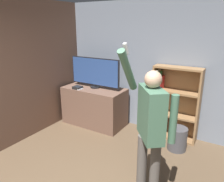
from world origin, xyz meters
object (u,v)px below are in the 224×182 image
object	(u,v)px
television	(95,72)
waste_bin	(177,139)
bookshelf	(170,105)
person	(150,124)
game_console	(78,88)

from	to	relation	value
television	waste_bin	distance (m)	2.19
television	bookshelf	bearing A→B (deg)	8.38
bookshelf	person	distance (m)	1.81
bookshelf	person	bearing A→B (deg)	-82.01
game_console	person	bearing A→B (deg)	-29.44
television	game_console	size ratio (longest dim) A/B	6.68
game_console	bookshelf	world-z (taller)	bookshelf
television	bookshelf	size ratio (longest dim) A/B	0.83
person	game_console	bearing A→B (deg)	-157.89
television	game_console	world-z (taller)	television
person	waste_bin	world-z (taller)	person
television	person	distance (m)	2.42
television	person	size ratio (longest dim) A/B	0.60
waste_bin	game_console	bearing A→B (deg)	-177.13
bookshelf	waste_bin	world-z (taller)	bookshelf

